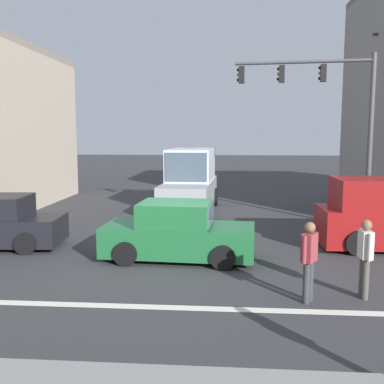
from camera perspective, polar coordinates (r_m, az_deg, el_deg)
ground_plane at (r=12.53m, az=-2.11°, el=-8.45°), size 120.00×120.00×0.00m
lane_marking_stripe at (r=9.24m, az=-4.67°, el=-14.34°), size 9.00×0.24×0.01m
traffic_light_mast at (r=16.95m, az=17.46°, el=10.05°), size 4.87×0.69×6.20m
sedan_crossing_rightbound at (r=12.35m, az=-1.77°, el=-5.29°), size 4.20×2.08×1.58m
box_truck_parked_curbside at (r=20.01m, az=-0.24°, el=1.19°), size 2.44×5.69×2.75m
pedestrian_mid_crossing at (r=9.47m, az=14.63°, el=-8.00°), size 0.38×0.49×1.67m
pedestrian_far_side at (r=10.06m, az=21.13°, el=-7.34°), size 0.24×0.57×1.67m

